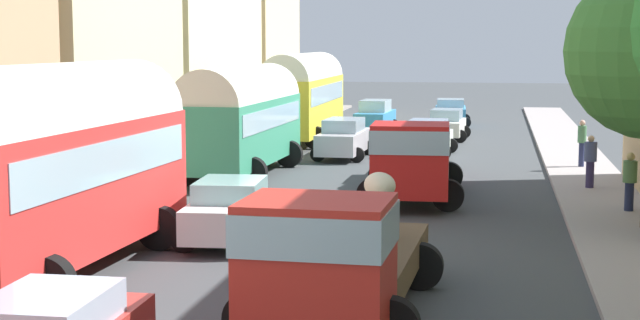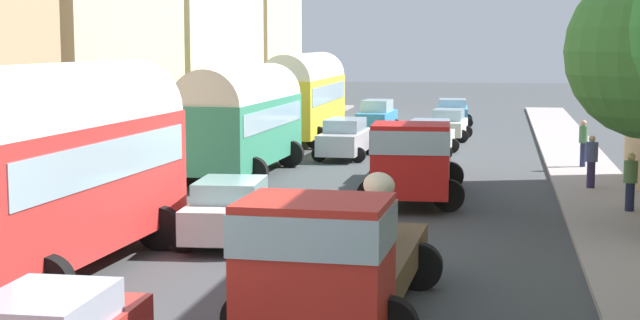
# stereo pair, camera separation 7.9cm
# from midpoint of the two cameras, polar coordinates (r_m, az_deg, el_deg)

# --- Properties ---
(ground_plane) EXTENTS (154.00, 154.00, 0.00)m
(ground_plane) POSITION_cam_midpoint_polar(r_m,az_deg,el_deg) (34.41, 3.36, -0.95)
(ground_plane) COLOR #3F4346
(sidewalk_left) EXTENTS (2.50, 70.00, 0.14)m
(sidewalk_left) POSITION_cam_midpoint_polar(r_m,az_deg,el_deg) (36.00, -8.17, -0.54)
(sidewalk_left) COLOR gray
(sidewalk_left) RESTS_ON ground
(sidewalk_right) EXTENTS (2.50, 70.00, 0.14)m
(sidewalk_right) POSITION_cam_midpoint_polar(r_m,az_deg,el_deg) (34.28, 15.48, -1.11)
(sidewalk_right) COLOR #A09794
(sidewalk_right) RESTS_ON ground
(building_left_2) EXTENTS (4.90, 10.51, 10.37)m
(building_left_2) POSITION_cam_midpoint_polar(r_m,az_deg,el_deg) (36.40, -13.87, 7.53)
(building_left_2) COLOR beige
(building_left_2) RESTS_ON ground
(building_left_3) EXTENTS (4.22, 12.83, 8.53)m
(building_left_3) POSITION_cam_midpoint_polar(r_m,az_deg,el_deg) (47.98, -7.57, 6.37)
(building_left_3) COLOR beige
(building_left_3) RESTS_ON ground
(building_left_4) EXTENTS (6.49, 9.45, 10.18)m
(building_left_4) POSITION_cam_midpoint_polar(r_m,az_deg,el_deg) (59.81, -4.75, 7.34)
(building_left_4) COLOR beige
(building_left_4) RESTS_ON ground
(parked_bus_0) EXTENTS (3.58, 8.50, 4.31)m
(parked_bus_0) POSITION_cam_midpoint_polar(r_m,az_deg,el_deg) (20.51, -15.14, 0.10)
(parked_bus_0) COLOR red
(parked_bus_0) RESTS_ON ground
(parked_bus_1) EXTENTS (3.39, 8.45, 3.87)m
(parked_bus_1) POSITION_cam_midpoint_polar(r_m,az_deg,el_deg) (34.35, -4.54, 2.60)
(parked_bus_1) COLOR #35916C
(parked_bus_1) RESTS_ON ground
(parked_bus_2) EXTENTS (3.21, 9.25, 4.16)m
(parked_bus_2) POSITION_cam_midpoint_polar(r_m,az_deg,el_deg) (45.67, -0.83, 3.95)
(parked_bus_2) COLOR yellow
(parked_bus_2) RESTS_ON ground
(cargo_truck_0) EXTENTS (3.22, 6.85, 2.41)m
(cargo_truck_0) POSITION_cam_midpoint_polar(r_m,az_deg,el_deg) (16.16, 0.95, -5.56)
(cargo_truck_0) COLOR red
(cargo_truck_0) RESTS_ON ground
(cargo_truck_1) EXTENTS (3.19, 6.69, 2.47)m
(cargo_truck_1) POSITION_cam_midpoint_polar(r_m,az_deg,el_deg) (28.56, 5.52, -0.05)
(cargo_truck_1) COLOR red
(cargo_truck_1) RESTS_ON ground
(car_0) EXTENTS (2.14, 4.37, 1.59)m
(car_0) POSITION_cam_midpoint_polar(r_m,az_deg,el_deg) (33.77, 5.57, 0.24)
(car_0) COLOR #AA262F
(car_0) RESTS_ON ground
(car_1) EXTENTS (2.45, 4.38, 1.48)m
(car_1) POSITION_cam_midpoint_polar(r_m,az_deg,el_deg) (40.56, 6.41, 1.30)
(car_1) COLOR silver
(car_1) RESTS_ON ground
(car_2) EXTENTS (2.27, 3.68, 1.48)m
(car_2) POSITION_cam_midpoint_polar(r_m,az_deg,el_deg) (47.12, 7.54, 2.07)
(car_2) COLOR silver
(car_2) RESTS_ON ground
(car_3) EXTENTS (2.36, 3.73, 1.51)m
(car_3) POSITION_cam_midpoint_polar(r_m,az_deg,el_deg) (54.78, 7.77, 2.78)
(car_3) COLOR #3D90C7
(car_3) RESTS_ON ground
(car_5) EXTENTS (2.46, 3.81, 1.51)m
(car_5) POSITION_cam_midpoint_polar(r_m,az_deg,el_deg) (23.12, -5.15, -2.97)
(car_5) COLOR silver
(car_5) RESTS_ON ground
(car_6) EXTENTS (2.27, 4.24, 1.61)m
(car_6) POSITION_cam_midpoint_polar(r_m,az_deg,el_deg) (39.49, 1.53, 1.27)
(car_6) COLOR silver
(car_6) RESTS_ON ground
(car_7) EXTENTS (2.27, 4.11, 1.69)m
(car_7) POSITION_cam_midpoint_polar(r_m,az_deg,el_deg) (50.58, 3.39, 2.55)
(car_7) COLOR #378FD0
(car_7) RESTS_ON ground
(pedestrian_0) EXTENTS (0.46, 0.46, 1.79)m
(pedestrian_0) POSITION_cam_midpoint_polar(r_m,az_deg,el_deg) (31.80, 15.63, -0.01)
(pedestrian_0) COLOR #2D254A
(pedestrian_0) RESTS_ON ground
(pedestrian_1) EXTENTS (0.36, 0.36, 1.86)m
(pedestrian_1) POSITION_cam_midpoint_polar(r_m,az_deg,el_deg) (37.04, 15.17, 1.06)
(pedestrian_1) COLOR #1F2648
(pedestrian_1) RESTS_ON ground
(pedestrian_4) EXTENTS (0.44, 0.44, 1.74)m
(pedestrian_4) POSITION_cam_midpoint_polar(r_m,az_deg,el_deg) (27.80, 17.74, -1.13)
(pedestrian_4) COLOR #1B2240
(pedestrian_4) RESTS_ON ground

